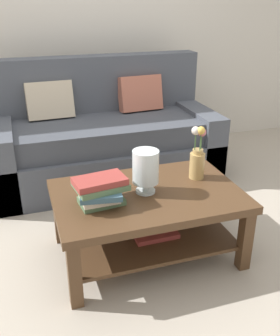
% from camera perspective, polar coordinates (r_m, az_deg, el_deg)
% --- Properties ---
extents(ground_plane, '(10.00, 10.00, 0.00)m').
position_cam_1_polar(ground_plane, '(2.91, -1.92, -8.25)').
color(ground_plane, '#ADA393').
extents(back_wall, '(6.40, 0.12, 2.70)m').
position_cam_1_polar(back_wall, '(4.07, -9.19, 20.96)').
color(back_wall, beige).
rests_on(back_wall, ground).
extents(couch, '(1.96, 0.90, 1.06)m').
position_cam_1_polar(couch, '(3.54, -5.31, 4.35)').
color(couch, '#474C56').
rests_on(couch, ground).
extents(coffee_table, '(1.15, 0.75, 0.45)m').
position_cam_1_polar(coffee_table, '(2.44, 1.12, -6.16)').
color(coffee_table, '#4C331E').
rests_on(coffee_table, ground).
extents(book_stack_main, '(0.32, 0.28, 0.17)m').
position_cam_1_polar(book_stack_main, '(2.22, -5.89, -3.28)').
color(book_stack_main, '#51704C').
rests_on(book_stack_main, coffee_table).
extents(glass_hurricane_vase, '(0.16, 0.16, 0.27)m').
position_cam_1_polar(glass_hurricane_vase, '(2.32, 0.84, -0.02)').
color(glass_hurricane_vase, silver).
rests_on(glass_hurricane_vase, coffee_table).
extents(flower_pitcher, '(0.10, 0.10, 0.36)m').
position_cam_1_polar(flower_pitcher, '(2.54, 8.47, 1.65)').
color(flower_pitcher, tan).
rests_on(flower_pitcher, coffee_table).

